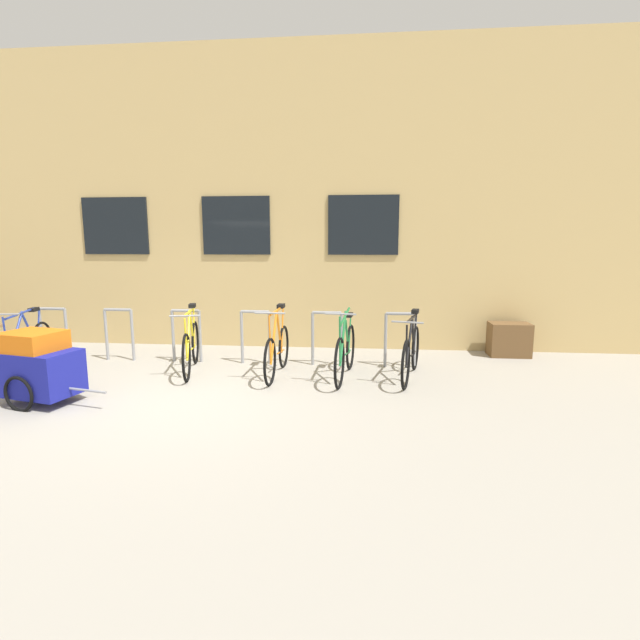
% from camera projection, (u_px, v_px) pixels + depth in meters
% --- Properties ---
extents(ground_plane, '(42.00, 42.00, 0.00)m').
position_uv_depth(ground_plane, '(176.00, 399.00, 6.12)').
color(ground_plane, '#9E998E').
extents(storefront_building, '(28.00, 5.31, 5.61)m').
position_uv_depth(storefront_building, '(265.00, 210.00, 11.40)').
color(storefront_building, tan).
rests_on(storefront_building, ground).
extents(bike_rack, '(6.52, 0.05, 0.91)m').
position_uv_depth(bike_rack, '(221.00, 332.00, 7.90)').
color(bike_rack, gray).
rests_on(bike_rack, ground).
extents(bicycle_yellow, '(0.57, 1.78, 1.05)m').
position_uv_depth(bicycle_yellow, '(191.00, 346.00, 7.40)').
color(bicycle_yellow, black).
rests_on(bicycle_yellow, ground).
extents(bicycle_blue, '(0.49, 1.75, 0.99)m').
position_uv_depth(bicycle_blue, '(26.00, 345.00, 7.57)').
color(bicycle_blue, black).
rests_on(bicycle_blue, ground).
extents(bicycle_green, '(0.44, 1.78, 1.07)m').
position_uv_depth(bicycle_green, '(345.00, 352.00, 7.05)').
color(bicycle_green, black).
rests_on(bicycle_green, ground).
extents(bicycle_black, '(0.55, 1.77, 1.01)m').
position_uv_depth(bicycle_black, '(411.00, 353.00, 7.02)').
color(bicycle_black, black).
rests_on(bicycle_black, ground).
extents(bicycle_orange, '(0.44, 1.71, 1.08)m').
position_uv_depth(bicycle_orange, '(277.00, 350.00, 7.18)').
color(bicycle_orange, black).
rests_on(bicycle_orange, ground).
extents(bike_trailer, '(1.48, 0.78, 0.93)m').
position_uv_depth(bike_trailer, '(39.00, 366.00, 5.92)').
color(bike_trailer, navy).
rests_on(bike_trailer, ground).
extents(planter_box, '(0.70, 0.44, 0.60)m').
position_uv_depth(planter_box, '(509.00, 340.00, 8.40)').
color(planter_box, brown).
rests_on(planter_box, ground).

